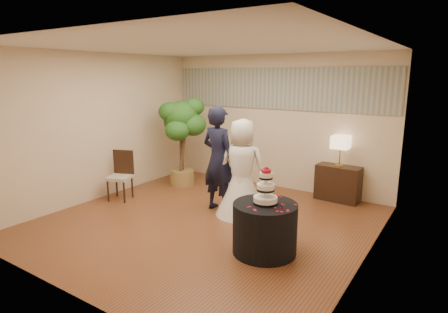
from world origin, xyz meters
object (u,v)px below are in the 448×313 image
Objects in this scene: wedding_cake at (266,185)px; table_lamp at (340,151)px; ficus_tree at (181,141)px; console at (338,183)px; side_chair at (120,176)px; groom at (218,159)px; bride at (242,168)px; cake_table at (265,228)px.

table_lamp is at bearing 86.39° from wedding_cake.
ficus_tree is (-3.01, 1.89, 0.01)m from wedding_cake.
ficus_tree reaches higher than table_lamp.
side_chair is at bearing -143.72° from console.
groom is at bearing -3.83° from side_chair.
bride is at bearing -22.28° from ficus_tree.
groom is 1.79m from ficus_tree.
table_lamp is (0.17, 2.72, 0.62)m from cake_table.
bride is at bearing 133.15° from cake_table.
ficus_tree is (-1.56, 0.87, 0.04)m from groom.
console is at bearing 0.00° from table_lamp.
console is 3.35m from ficus_tree.
wedding_cake reaches higher than side_chair.
console is 0.87× the size of side_chair.
cake_table is 0.45× the size of ficus_tree.
ficus_tree reaches higher than console.
ficus_tree is (-3.18, -0.83, -0.00)m from table_lamp.
side_chair is at bearing -147.20° from table_lamp.
groom reaches higher than bride.
ficus_tree reaches higher than side_chair.
console is at bearing 14.62° from ficus_tree.
cake_table is at bearing -90.00° from wedding_cake.
ficus_tree is at bearing 147.94° from wedding_cake.
bride is 1.46m from wedding_cake.
wedding_cake is 2.79m from console.
wedding_cake is (1.45, -1.02, 0.02)m from groom.
groom is at bearing -133.68° from table_lamp.
ficus_tree is at bearing -161.89° from console.
bride reaches higher than cake_table.
groom is 2.42m from console.
side_chair is (-3.54, -2.28, -0.50)m from table_lamp.
table_lamp is (1.62, 1.70, 0.04)m from groom.
cake_table is 1.70× the size of wedding_cake.
ficus_tree is (-3.01, 1.89, 0.62)m from cake_table.
wedding_cake is at bearing 152.75° from groom.
cake_table reaches higher than console.
console is (0.17, 2.72, -0.01)m from cake_table.
wedding_cake is at bearing -32.06° from ficus_tree.
ficus_tree is at bearing 147.94° from cake_table.
groom is 1.11× the size of bride.
bride reaches higher than console.
cake_table is 2.79m from table_lamp.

